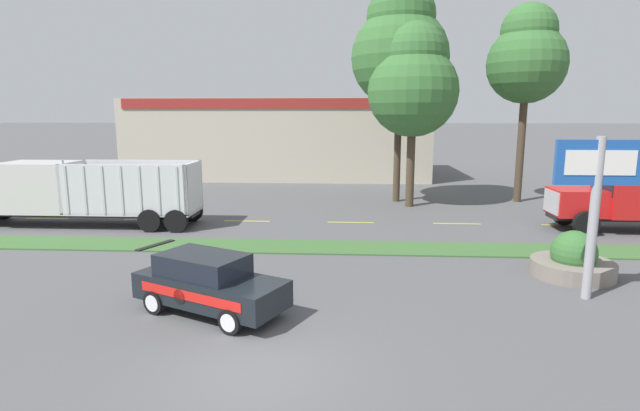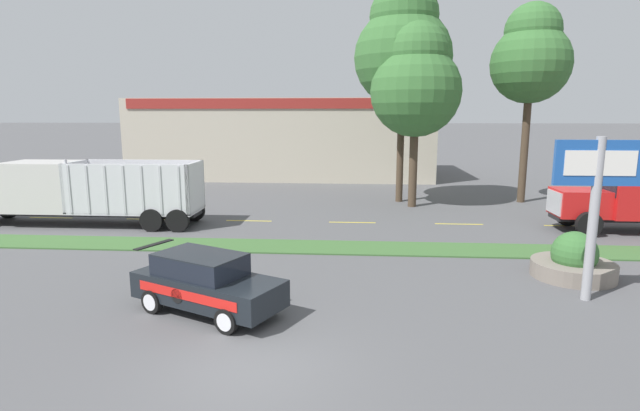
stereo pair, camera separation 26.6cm
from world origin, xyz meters
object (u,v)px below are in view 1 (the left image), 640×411
at_px(dump_truck_mid, 56,193).
at_px(rally_car, 209,283).
at_px(stone_planter, 573,261).
at_px(store_sign_post, 597,186).

bearing_deg(dump_truck_mid, rally_car, -44.87).
height_order(dump_truck_mid, stone_planter, dump_truck_mid).
relative_size(dump_truck_mid, stone_planter, 4.42).
bearing_deg(stone_planter, dump_truck_mid, 163.19).
relative_size(dump_truck_mid, rally_car, 2.60).
distance_m(dump_truck_mid, store_sign_post, 23.59).
bearing_deg(stone_planter, rally_car, -161.32).
distance_m(rally_car, store_sign_post, 11.51).
bearing_deg(rally_car, store_sign_post, 9.02).
height_order(rally_car, store_sign_post, store_sign_post).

